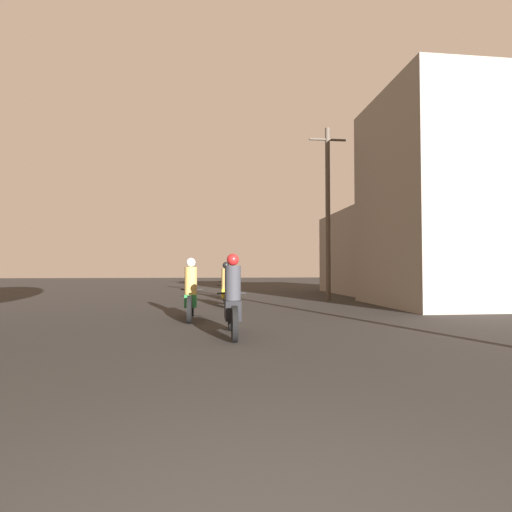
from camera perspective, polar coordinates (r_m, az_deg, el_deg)
motorcycle_black at (r=7.98m, az=-3.37°, el=-6.71°), size 0.60×2.05×1.63m
motorcycle_green at (r=10.63m, az=-9.30°, el=-5.51°), size 0.60×2.14×1.61m
motorcycle_yellow at (r=14.36m, az=-4.34°, el=-4.64°), size 0.60×2.04×1.58m
motorcycle_orange at (r=17.85m, az=-4.30°, el=-4.08°), size 0.60×2.05×1.59m
building_right_near at (r=16.22m, az=25.56°, el=7.27°), size 4.94×5.37×7.70m
building_right_far at (r=22.82m, az=18.38°, el=0.40°), size 5.78×6.77×4.39m
utility_pole_far at (r=17.38m, az=10.23°, el=6.51°), size 1.60×0.20×7.37m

